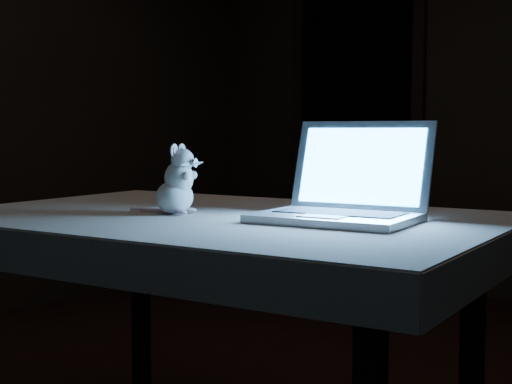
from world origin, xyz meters
The scene contains 6 objects.
back_wall centered at (0.00, 2.50, 1.30)m, with size 4.50×0.04×2.60m, color black.
doorway centered at (-1.10, 2.50, 1.06)m, with size 1.06×0.36×2.13m, color black, non-canonical shape.
table centered at (0.16, -0.45, 0.41)m, with size 1.53×0.98×0.82m, color black, non-canonical shape.
tablecloth centered at (0.24, -0.43, 0.77)m, with size 1.64×1.10×0.11m, color beige, non-canonical shape.
laptop centered at (0.52, -0.40, 0.97)m, with size 0.43×0.37×0.29m, color silver, non-canonical shape.
plush_mouse centered at (0.04, -0.53, 0.93)m, with size 0.15×0.15×0.21m, color silver, non-canonical shape.
Camera 1 is at (1.60, -2.13, 1.08)m, focal length 52.00 mm.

